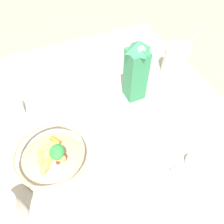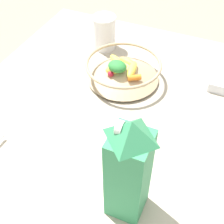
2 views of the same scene
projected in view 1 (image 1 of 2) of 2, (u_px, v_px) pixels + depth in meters
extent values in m
plane|color=gray|center=(95.00, 123.00, 0.93)|extent=(6.00, 6.00, 0.00)
cube|color=#B2A893|center=(94.00, 120.00, 0.92)|extent=(1.11, 1.11, 0.05)
cylinder|color=tan|center=(53.00, 161.00, 0.77)|extent=(0.13, 0.13, 0.01)
cone|color=tan|center=(51.00, 157.00, 0.74)|extent=(0.23, 0.23, 0.05)
torus|color=tan|center=(49.00, 153.00, 0.72)|extent=(0.24, 0.24, 0.01)
ellipsoid|color=#EFD64C|center=(47.00, 164.00, 0.71)|extent=(0.07, 0.08, 0.03)
ellipsoid|color=#EFD64C|center=(41.00, 156.00, 0.73)|extent=(0.05, 0.07, 0.02)
ellipsoid|color=#EFD64C|center=(56.00, 156.00, 0.72)|extent=(0.07, 0.07, 0.03)
ellipsoid|color=#EFD64C|center=(48.00, 147.00, 0.75)|extent=(0.08, 0.04, 0.03)
cylinder|color=orange|center=(55.00, 140.00, 0.77)|extent=(0.04, 0.04, 0.02)
sphere|color=red|center=(58.00, 162.00, 0.72)|extent=(0.01, 0.01, 0.01)
sphere|color=red|center=(48.00, 153.00, 0.74)|extent=(0.02, 0.02, 0.02)
sphere|color=red|center=(64.00, 156.00, 0.73)|extent=(0.02, 0.02, 0.02)
ellipsoid|color=#2D7F38|center=(57.00, 152.00, 0.72)|extent=(0.06, 0.07, 0.03)
cube|color=#338C59|center=(136.00, 75.00, 0.88)|extent=(0.08, 0.08, 0.23)
pyramid|color=#338C59|center=(139.00, 46.00, 0.77)|extent=(0.08, 0.08, 0.04)
cylinder|color=white|center=(142.00, 49.00, 0.76)|extent=(0.03, 0.01, 0.03)
cylinder|color=white|center=(175.00, 60.00, 1.02)|extent=(0.11, 0.11, 0.13)
cylinder|color=white|center=(178.00, 50.00, 0.98)|extent=(0.11, 0.11, 0.02)
cylinder|color=silver|center=(189.00, 43.00, 0.95)|extent=(0.09, 0.04, 0.17)
ellipsoid|color=silver|center=(204.00, 25.00, 0.89)|extent=(0.02, 0.02, 0.01)
cylinder|color=white|center=(8.00, 211.00, 0.61)|extent=(0.08, 0.08, 0.12)
torus|color=white|center=(0.00, 205.00, 0.56)|extent=(0.08, 0.08, 0.01)
cube|color=silver|center=(17.00, 108.00, 0.90)|extent=(0.06, 0.06, 0.03)
cube|color=brown|center=(17.00, 108.00, 0.91)|extent=(0.05, 0.05, 0.02)
cylinder|color=white|center=(193.00, 161.00, 0.75)|extent=(0.05, 0.05, 0.03)
cylinder|color=white|center=(179.00, 167.00, 0.74)|extent=(0.06, 0.01, 0.01)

